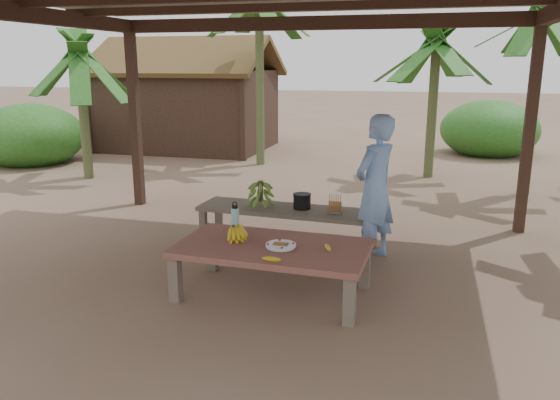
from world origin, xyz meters
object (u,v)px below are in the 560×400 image
(water_flask, at_px, (235,218))
(woman, at_px, (375,188))
(ripe_banana_bunch, at_px, (234,232))
(bench, at_px, (287,213))
(cooking_pot, at_px, (302,201))
(work_table, at_px, (273,252))
(plate, at_px, (281,246))

(water_flask, distance_m, woman, 1.63)
(water_flask, bearing_deg, woman, 34.62)
(ripe_banana_bunch, xyz_separation_m, woman, (1.24, 1.21, 0.24))
(bench, bearing_deg, water_flask, -98.94)
(woman, bearing_deg, cooking_pot, -78.74)
(ripe_banana_bunch, bearing_deg, bench, 83.73)
(work_table, relative_size, plate, 6.39)
(bench, height_order, water_flask, water_flask)
(bench, bearing_deg, ripe_banana_bunch, -93.20)
(work_table, bearing_deg, water_flask, 146.83)
(work_table, xyz_separation_m, cooking_pot, (-0.08, 1.57, 0.10))
(ripe_banana_bunch, height_order, cooking_pot, ripe_banana_bunch)
(water_flask, bearing_deg, plate, -33.94)
(work_table, xyz_separation_m, plate, (0.09, -0.04, 0.08))
(plate, height_order, cooking_pot, cooking_pot)
(work_table, height_order, woman, woman)
(bench, xyz_separation_m, water_flask, (-0.25, -1.17, 0.23))
(work_table, xyz_separation_m, water_flask, (-0.50, 0.36, 0.19))
(ripe_banana_bunch, distance_m, water_flask, 0.31)
(cooking_pot, height_order, woman, woman)
(water_flask, bearing_deg, bench, 77.98)
(work_table, distance_m, cooking_pot, 1.57)
(work_table, xyz_separation_m, ripe_banana_bunch, (-0.41, 0.07, 0.15))
(water_flask, bearing_deg, ripe_banana_bunch, -72.95)
(plate, distance_m, water_flask, 0.73)
(cooking_pot, bearing_deg, plate, -84.10)
(ripe_banana_bunch, xyz_separation_m, water_flask, (-0.09, 0.29, 0.05))
(water_flask, xyz_separation_m, woman, (1.33, 0.92, 0.20))
(bench, height_order, cooking_pot, cooking_pot)
(ripe_banana_bunch, relative_size, water_flask, 0.87)
(water_flask, height_order, cooking_pot, water_flask)
(cooking_pot, bearing_deg, water_flask, -109.45)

